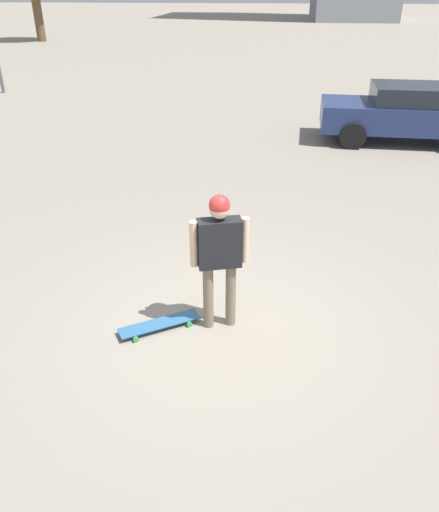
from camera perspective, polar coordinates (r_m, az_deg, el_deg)
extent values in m
plane|color=gray|center=(6.00, 0.00, -7.77)|extent=(220.00, 220.00, 0.00)
cylinder|color=#7A6B56|center=(5.75, -1.29, -4.67)|extent=(0.12, 0.12, 0.81)
cylinder|color=#7A6B56|center=(5.79, 1.29, -4.42)|extent=(0.12, 0.12, 0.81)
cube|color=black|center=(5.42, 0.00, 1.48)|extent=(0.32, 0.51, 0.55)
cylinder|color=beige|center=(5.38, -2.97, 1.37)|extent=(0.09, 0.09, 0.53)
cylinder|color=beige|center=(5.47, 2.93, 1.84)|extent=(0.09, 0.09, 0.53)
sphere|color=beige|center=(5.25, 0.00, 5.43)|extent=(0.22, 0.22, 0.22)
sphere|color=red|center=(5.24, 0.00, 5.82)|extent=(0.23, 0.23, 0.23)
cube|color=#336693|center=(5.93, -6.87, -7.66)|extent=(0.69, 0.93, 0.01)
cylinder|color=green|center=(5.79, -9.54, -9.38)|extent=(0.06, 0.07, 0.06)
cylinder|color=green|center=(5.98, -10.23, -8.07)|extent=(0.06, 0.07, 0.06)
cylinder|color=green|center=(5.95, -3.46, -7.81)|extent=(0.06, 0.07, 0.06)
cylinder|color=green|center=(6.13, -4.32, -6.59)|extent=(0.06, 0.07, 0.06)
cube|color=navy|center=(13.80, 20.22, 14.77)|extent=(1.92, 4.12, 0.64)
cube|color=#1E232D|center=(13.72, 21.04, 16.89)|extent=(1.65, 1.89, 0.44)
cylinder|color=black|center=(12.86, 14.99, 13.12)|extent=(0.23, 0.64, 0.63)
cylinder|color=black|center=(14.54, 14.46, 14.92)|extent=(0.23, 0.64, 0.63)
cylinder|color=brown|center=(39.98, -20.03, 24.49)|extent=(0.59, 0.59, 3.38)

